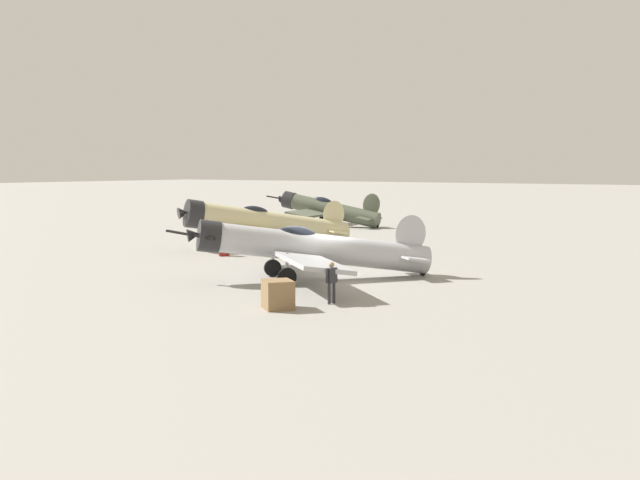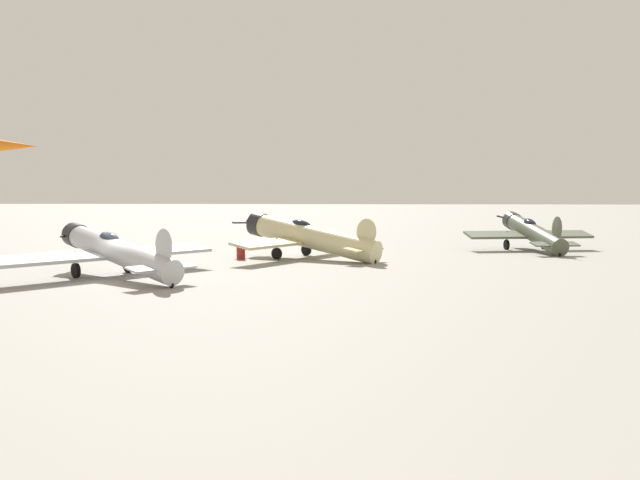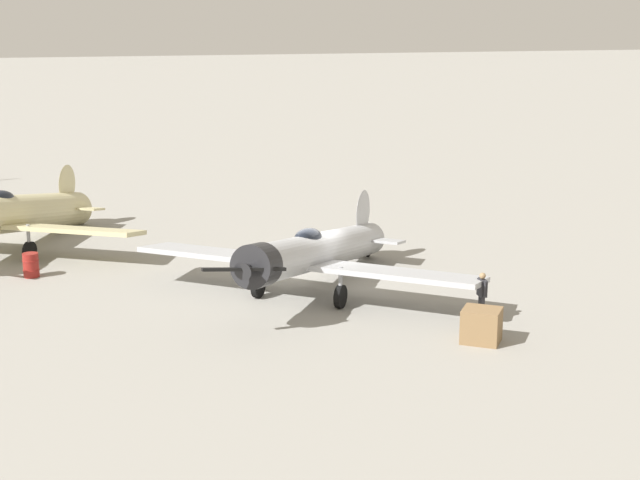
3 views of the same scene
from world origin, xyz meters
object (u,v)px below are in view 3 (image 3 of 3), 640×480
at_px(ground_crew_mechanic, 482,291).
at_px(equipment_crate, 481,325).
at_px(airplane_mid_apron, 9,215).
at_px(fuel_drum, 31,265).
at_px(airplane_foreground, 314,253).

height_order(ground_crew_mechanic, equipment_crate, ground_crew_mechanic).
distance_m(airplane_mid_apron, fuel_drum, 4.68).
xyz_separation_m(ground_crew_mechanic, equipment_crate, (1.01, 1.97, -0.43)).
bearing_deg(equipment_crate, ground_crew_mechanic, -117.10).
relative_size(airplane_mid_apron, equipment_crate, 7.57).
height_order(ground_crew_mechanic, fuel_drum, ground_crew_mechanic).
xyz_separation_m(airplane_foreground, fuel_drum, (9.53, -5.19, -0.99)).
xyz_separation_m(equipment_crate, fuel_drum, (12.80, -11.70, -0.06)).
bearing_deg(airplane_foreground, ground_crew_mechanic, 84.07).
relative_size(airplane_foreground, fuel_drum, 11.75).
height_order(airplane_mid_apron, equipment_crate, airplane_mid_apron).
bearing_deg(fuel_drum, ground_crew_mechanic, 144.81).
xyz_separation_m(airplane_foreground, ground_crew_mechanic, (-4.27, 4.54, -0.50)).
distance_m(ground_crew_mechanic, equipment_crate, 2.25).
relative_size(airplane_foreground, equipment_crate, 7.22).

